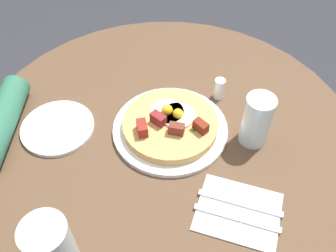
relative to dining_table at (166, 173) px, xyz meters
name	(u,v)px	position (x,y,z in m)	size (l,w,h in m)	color
dining_table	(166,173)	(0.00, 0.00, 0.00)	(0.96, 0.96, 0.76)	brown
pizza_plate	(170,129)	(0.01, 0.01, 0.19)	(0.28, 0.28, 0.01)	white
breakfast_pizza	(170,123)	(0.01, 0.01, 0.21)	(0.23, 0.23, 0.05)	tan
bread_plate	(58,128)	(-0.27, -0.02, 0.19)	(0.18, 0.18, 0.01)	white
napkin	(238,212)	(0.17, -0.20, 0.18)	(0.17, 0.14, 0.00)	white
fork	(240,203)	(0.18, -0.18, 0.19)	(0.18, 0.01, 0.01)	silver
knife	(237,218)	(0.17, -0.22, 0.19)	(0.18, 0.01, 0.01)	silver
water_glass	(257,120)	(0.21, 0.00, 0.25)	(0.07, 0.07, 0.13)	silver
salt_shaker	(219,89)	(0.13, 0.14, 0.21)	(0.03, 0.03, 0.06)	white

